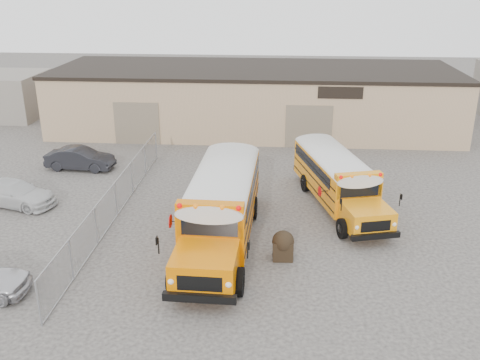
# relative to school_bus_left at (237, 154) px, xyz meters

# --- Properties ---
(ground) EXTENTS (120.00, 120.00, 0.00)m
(ground) POSITION_rel_school_bus_left_xyz_m (0.34, -7.60, -1.85)
(ground) COLOR #343230
(ground) RESTS_ON ground
(warehouse) EXTENTS (30.20, 10.20, 4.67)m
(warehouse) POSITION_rel_school_bus_left_xyz_m (0.34, 12.39, 0.52)
(warehouse) COLOR tan
(warehouse) RESTS_ON ground
(chainlink_fence) EXTENTS (0.07, 18.07, 1.81)m
(chainlink_fence) POSITION_rel_school_bus_left_xyz_m (-5.66, -4.60, -0.95)
(chainlink_fence) COLOR #96999E
(chainlink_fence) RESTS_ON ground
(school_bus_left) EXTENTS (3.41, 10.98, 3.20)m
(school_bus_left) POSITION_rel_school_bus_left_xyz_m (0.00, 0.00, 0.00)
(school_bus_left) COLOR orange
(school_bus_left) RESTS_ON ground
(school_bus_right) EXTENTS (4.53, 9.56, 2.72)m
(school_bus_right) POSITION_rel_school_bus_left_xyz_m (3.95, 3.26, -0.27)
(school_bus_right) COLOR orange
(school_bus_right) RESTS_ON ground
(tarp_bundle) EXTENTS (0.94, 0.94, 1.28)m
(tarp_bundle) POSITION_rel_school_bus_left_xyz_m (2.61, -8.28, -1.20)
(tarp_bundle) COLOR black
(tarp_bundle) RESTS_ON ground
(car_white) EXTENTS (4.81, 2.89, 1.30)m
(car_white) POSITION_rel_school_bus_left_xyz_m (-11.35, -3.64, -1.20)
(car_white) COLOR silver
(car_white) RESTS_ON ground
(car_dark) EXTENTS (4.26, 1.73, 1.37)m
(car_dark) POSITION_rel_school_bus_left_xyz_m (-9.88, 1.97, -1.16)
(car_dark) COLOR black
(car_dark) RESTS_ON ground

